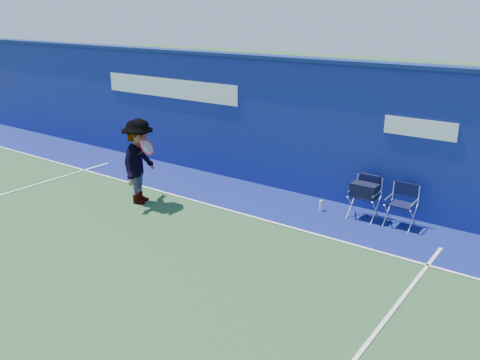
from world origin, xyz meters
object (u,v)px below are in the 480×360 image
Objects in this scene: directors_chair_left at (364,201)px; tennis_player at (139,162)px; water_bottle at (321,206)px; directors_chair_right at (400,214)px.

tennis_player is at bearing -155.14° from directors_chair_left.
directors_chair_left is 4.83m from tennis_player.
directors_chair_left is 0.94m from water_bottle.
tennis_player reaches higher than directors_chair_left.
water_bottle is (-1.63, -0.18, -0.15)m from directors_chair_right.
water_bottle is (-0.89, -0.15, -0.26)m from directors_chair_left.
tennis_player is (-4.36, -2.02, 0.56)m from directors_chair_left.
water_bottle is at bearing -173.62° from directors_chair_right.
directors_chair_left reaches higher than directors_chair_right.
directors_chair_left is 0.76m from directors_chair_right.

